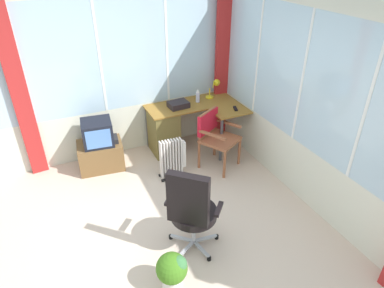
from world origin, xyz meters
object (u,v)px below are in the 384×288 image
tv_remote (235,109)px  spray_bottle (198,96)px  desk (169,128)px  wooden_armchair (213,131)px  space_heater (173,158)px  potted_plant (173,270)px  desk_lamp (215,86)px  office_chair (191,208)px  tv_on_stand (100,148)px  paper_tray (178,104)px

tv_remote → spray_bottle: 0.64m
desk → tv_remote: 1.09m
desk → spray_bottle: bearing=4.5°
wooden_armchair → space_heater: bearing=-175.1°
spray_bottle → potted_plant: bearing=-120.4°
desk_lamp → office_chair: (-1.41, -2.14, -0.34)m
wooden_armchair → space_heater: wooden_armchair is taller
tv_on_stand → spray_bottle: bearing=2.6°
spray_bottle → tv_remote: bearing=-50.5°
desk_lamp → paper_tray: (-0.69, -0.08, -0.16)m
space_heater → potted_plant: (-0.71, -1.73, -0.06)m
space_heater → tv_on_stand: bearing=143.4°
tv_on_stand → space_heater: 1.11m
desk → spray_bottle: spray_bottle is taller
office_chair → desk_lamp: bearing=56.5°
spray_bottle → space_heater: 1.18m
paper_tray → office_chair: size_ratio=0.27×
desk_lamp → spray_bottle: size_ratio=1.48×
spray_bottle → space_heater: bearing=-135.2°
office_chair → potted_plant: bearing=-135.5°
desk_lamp → tv_on_stand: size_ratio=0.41×
potted_plant → desk: bearing=69.2°
office_chair → potted_plant: office_chair is taller
paper_tray → potted_plant: 2.70m
wooden_armchair → potted_plant: bearing=-127.6°
wooden_armchair → paper_tray: bearing=115.2°
office_chair → potted_plant: (-0.36, -0.36, -0.36)m
spray_bottle → tv_on_stand: size_ratio=0.28×
tv_on_stand → desk_lamp: bearing=2.8°
potted_plant → office_chair: bearing=44.5°
tv_remote → desk_lamp: bearing=117.5°
paper_tray → tv_on_stand: (-1.27, -0.02, -0.45)m
desk → paper_tray: size_ratio=4.80×
space_heater → potted_plant: space_heater is taller
tv_remote → office_chair: size_ratio=0.14×
paper_tray → tv_on_stand: 1.35m
wooden_armchair → office_chair: size_ratio=0.79×
wooden_armchair → potted_plant: (-1.38, -1.79, -0.31)m
spray_bottle → office_chair: 2.39m
tv_remote → office_chair: bearing=-113.9°
tv_remote → wooden_armchair: (-0.47, -0.19, -0.20)m
paper_tray → tv_remote: bearing=-29.7°
desk_lamp → desk: bearing=-175.7°
desk_lamp → potted_plant: 3.14m
tv_on_stand → potted_plant: (0.19, -2.39, -0.10)m
desk → potted_plant: (-0.92, -2.43, -0.16)m
space_heater → potted_plant: bearing=-112.2°
paper_tray → wooden_armchair: wooden_armchair is taller
desk_lamp → wooden_armchair: bearing=-119.3°
desk → tv_on_stand: tv_on_stand is taller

